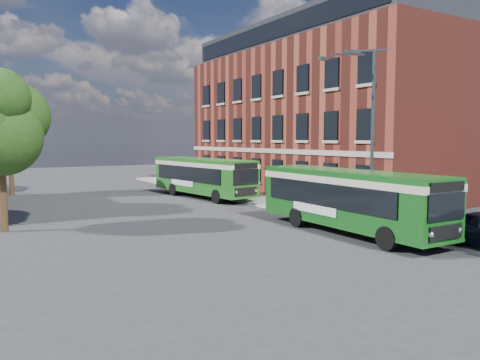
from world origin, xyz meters
TOP-DOWN VIEW (x-y plane):
  - ground at (0.00, 0.00)m, footprint 120.00×120.00m
  - pavement at (7.00, 8.00)m, footprint 6.00×48.00m
  - kerb_line at (3.95, 8.00)m, footprint 0.12×48.00m
  - brick_office at (14.00, 12.00)m, footprint 12.10×26.00m
  - street_lamp at (4.84, -2.00)m, footprint 2.96×2.38m
  - bus_stop_sign at (5.60, -4.20)m, footprint 0.35×0.08m
  - bus_front at (2.79, -2.84)m, footprint 2.76×10.82m
  - bus_rear at (3.00, 13.15)m, footprint 3.79×11.04m
  - pedestrian_a at (6.18, -3.45)m, footprint 0.75×0.69m
  - pedestrian_b at (5.71, -2.66)m, footprint 0.75×0.59m
  - tree_left at (-11.34, 6.00)m, footprint 4.62×4.39m
  - tree_right at (-9.51, 22.24)m, footprint 5.17×4.92m

SIDE VIEW (x-z plane):
  - ground at x=0.00m, z-range 0.00..0.00m
  - kerb_line at x=3.95m, z-range 0.00..0.01m
  - pavement at x=7.00m, z-range 0.00..0.15m
  - pedestrian_b at x=5.71m, z-range 0.15..1.69m
  - pedestrian_a at x=6.18m, z-range 0.15..1.88m
  - bus_stop_sign at x=5.60m, z-range 0.25..2.77m
  - bus_front at x=2.79m, z-range 0.32..3.34m
  - bus_rear at x=3.00m, z-range 0.32..3.34m
  - street_lamp at x=4.84m, z-range 0.29..9.29m
  - tree_left at x=-11.34m, z-range 1.39..9.19m
  - tree_right at x=-9.51m, z-range 1.56..10.29m
  - brick_office at x=14.00m, z-range -0.13..14.07m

